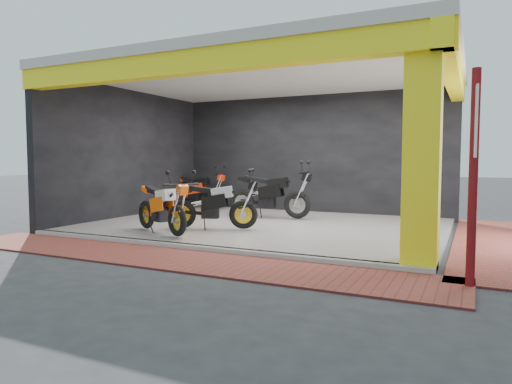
% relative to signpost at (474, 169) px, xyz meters
% --- Properties ---
extents(ground, '(80.00, 80.00, 0.00)m').
position_rel_signpost_xyz_m(ground, '(-4.43, 1.52, -1.50)').
color(ground, '#2D2D30').
rests_on(ground, ground).
extents(showroom_floor, '(8.00, 6.00, 0.10)m').
position_rel_signpost_xyz_m(showroom_floor, '(-4.43, 3.52, -1.45)').
color(showroom_floor, silver).
rests_on(showroom_floor, ground).
extents(showroom_ceiling, '(8.40, 6.40, 0.20)m').
position_rel_signpost_xyz_m(showroom_ceiling, '(-4.43, 3.52, 2.10)').
color(showroom_ceiling, beige).
rests_on(showroom_ceiling, corner_column).
extents(back_wall, '(8.20, 0.20, 3.50)m').
position_rel_signpost_xyz_m(back_wall, '(-4.43, 6.62, 0.25)').
color(back_wall, black).
rests_on(back_wall, ground).
extents(left_wall, '(0.20, 6.20, 3.50)m').
position_rel_signpost_xyz_m(left_wall, '(-8.53, 3.52, 0.25)').
color(left_wall, black).
rests_on(left_wall, ground).
extents(corner_column, '(0.50, 0.50, 3.50)m').
position_rel_signpost_xyz_m(corner_column, '(-0.68, 0.77, 0.25)').
color(corner_column, '#FFF215').
rests_on(corner_column, ground).
extents(header_beam_front, '(8.40, 0.30, 0.40)m').
position_rel_signpost_xyz_m(header_beam_front, '(-4.43, 0.52, 1.80)').
color(header_beam_front, '#FFF215').
rests_on(header_beam_front, corner_column).
extents(header_beam_right, '(0.30, 6.40, 0.40)m').
position_rel_signpost_xyz_m(header_beam_right, '(-0.43, 3.52, 1.80)').
color(header_beam_right, '#FFF215').
rests_on(header_beam_right, corner_column).
extents(floor_kerb, '(8.00, 0.20, 0.10)m').
position_rel_signpost_xyz_m(floor_kerb, '(-4.43, 0.50, -1.45)').
color(floor_kerb, silver).
rests_on(floor_kerb, ground).
extents(paver_front, '(9.00, 1.40, 0.03)m').
position_rel_signpost_xyz_m(paver_front, '(-4.43, -0.28, -1.48)').
color(paver_front, '#9A3432').
rests_on(paver_front, ground).
extents(paver_right, '(1.40, 7.00, 0.03)m').
position_rel_signpost_xyz_m(paver_right, '(0.37, 3.52, -1.48)').
color(paver_right, '#9A3432').
rests_on(paver_right, ground).
extents(signpost, '(0.11, 0.38, 2.73)m').
position_rel_signpost_xyz_m(signpost, '(0.00, 0.00, 0.00)').
color(signpost, maroon).
rests_on(signpost, ground).
extents(moto_hero, '(2.19, 1.56, 1.26)m').
position_rel_signpost_xyz_m(moto_hero, '(-5.19, 1.02, -0.77)').
color(moto_hero, '#FF5D0A').
rests_on(moto_hero, showroom_floor).
extents(moto_row_a, '(2.22, 1.46, 1.27)m').
position_rel_signpost_xyz_m(moto_row_a, '(-4.47, 2.45, -0.76)').
color(moto_row_a, black).
rests_on(moto_row_a, showroom_floor).
extents(moto_row_b, '(2.41, 1.05, 1.44)m').
position_rel_signpost_xyz_m(moto_row_b, '(-4.03, 4.58, -0.68)').
color(moto_row_b, black).
rests_on(moto_row_b, showroom_floor).
extents(moto_row_d, '(2.14, 0.86, 1.29)m').
position_rel_signpost_xyz_m(moto_row_d, '(-7.23, 5.88, -0.75)').
color(moto_row_d, '#F4320A').
rests_on(moto_row_d, showroom_floor).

